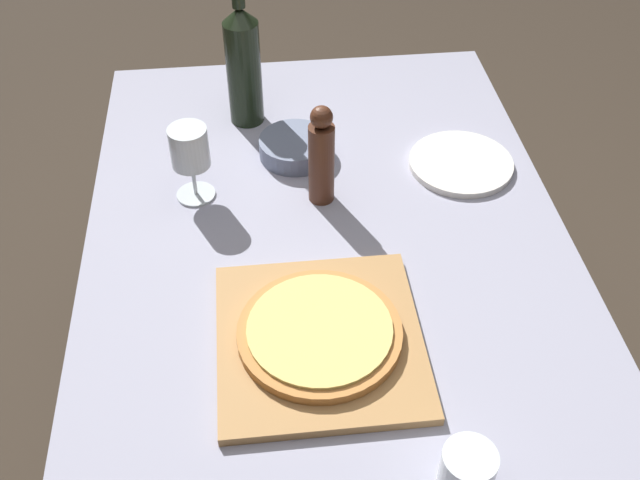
{
  "coord_description": "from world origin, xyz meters",
  "views": [
    {
      "loc": [
        -0.13,
        -0.94,
        1.73
      ],
      "look_at": [
        -0.02,
        0.04,
        0.79
      ],
      "focal_mm": 42.0,
      "sensor_mm": 36.0,
      "label": 1
    }
  ],
  "objects": [
    {
      "name": "ground_plane",
      "position": [
        0.0,
        0.0,
        0.0
      ],
      "size": [
        12.0,
        12.0,
        0.0
      ],
      "primitive_type": "plane",
      "color": "#382D23"
    },
    {
      "name": "dining_table",
      "position": [
        0.0,
        0.0,
        0.65
      ],
      "size": [
        0.94,
        1.56,
        0.73
      ],
      "color": "#9393A8",
      "rests_on": "ground_plane"
    },
    {
      "name": "cutting_board",
      "position": [
        -0.04,
        -0.15,
        0.74
      ],
      "size": [
        0.34,
        0.36,
        0.02
      ],
      "color": "#A87A47",
      "rests_on": "dining_table"
    },
    {
      "name": "pizza",
      "position": [
        -0.04,
        -0.15,
        0.76
      ],
      "size": [
        0.28,
        0.28,
        0.02
      ],
      "color": "#BC7A3D",
      "rests_on": "cutting_board"
    },
    {
      "name": "wine_bottle",
      "position": [
        -0.14,
        0.53,
        0.88
      ],
      "size": [
        0.08,
        0.08,
        0.35
      ],
      "color": "black",
      "rests_on": "dining_table"
    },
    {
      "name": "pepper_mill",
      "position": [
        -0.0,
        0.23,
        0.84
      ],
      "size": [
        0.05,
        0.05,
        0.22
      ],
      "color": "#4C2819",
      "rests_on": "dining_table"
    },
    {
      "name": "wine_glass",
      "position": [
        -0.26,
        0.26,
        0.85
      ],
      "size": [
        0.08,
        0.08,
        0.16
      ],
      "color": "silver",
      "rests_on": "dining_table"
    },
    {
      "name": "small_bowl",
      "position": [
        -0.04,
        0.38,
        0.76
      ],
      "size": [
        0.16,
        0.16,
        0.04
      ],
      "color": "slate",
      "rests_on": "dining_table"
    },
    {
      "name": "drinking_tumbler",
      "position": [
        0.13,
        -0.43,
        0.78
      ],
      "size": [
        0.08,
        0.08,
        0.09
      ],
      "color": "silver",
      "rests_on": "dining_table"
    },
    {
      "name": "dinner_plate",
      "position": [
        0.31,
        0.3,
        0.74
      ],
      "size": [
        0.22,
        0.22,
        0.01
      ],
      "color": "silver",
      "rests_on": "dining_table"
    }
  ]
}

